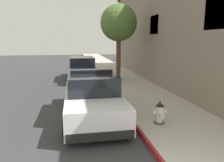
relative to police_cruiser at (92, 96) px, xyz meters
The scene contains 8 objects.
ground_plane 5.95m from the police_cruiser, 123.81° to the left, with size 30.28×60.00×0.20m, color #353538.
sidewalk_pavement 5.64m from the police_cruiser, 60.91° to the left, with size 2.92×60.00×0.14m, color #ADA89E.
curb_painted_edge 5.09m from the police_cruiser, 75.97° to the left, with size 0.08×60.00×0.14m, color maroon.
storefront_building 9.30m from the police_cruiser, 34.87° to the left, with size 6.46×20.75×6.96m.
police_cruiser is the anchor object (origin of this frame).
parked_car_silver_ahead 7.85m from the police_cruiser, 90.08° to the left, with size 1.94×4.84×1.56m.
fire_hydrant 2.46m from the police_cruiser, 35.89° to the right, with size 0.44×0.40×0.76m.
street_tree 6.98m from the police_cruiser, 69.52° to the left, with size 2.26×2.26×4.76m.
Camera 1 is at (-1.90, -2.44, 2.72)m, focal length 34.86 mm.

